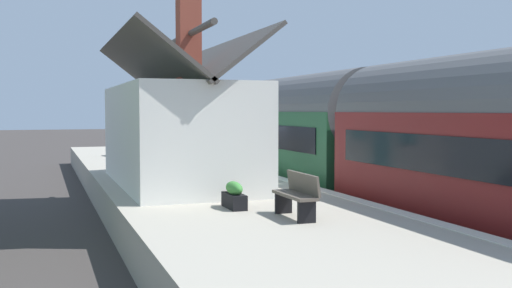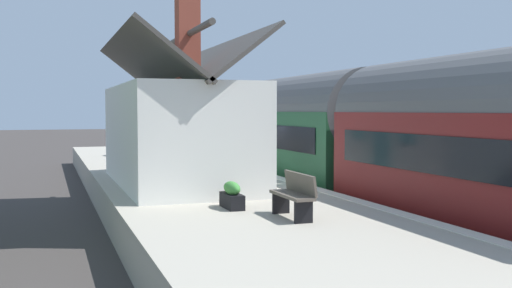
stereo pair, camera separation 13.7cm
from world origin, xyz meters
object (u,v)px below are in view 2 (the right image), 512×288
at_px(bench_by_lamp, 295,194).
at_px(train, 371,139).
at_px(planter_edge_far, 196,153).
at_px(bench_near_building, 177,152).
at_px(station_building, 176,130).
at_px(station_sign_board, 174,129).
at_px(planter_under_sign, 113,150).
at_px(bench_mid_platform, 153,146).
at_px(planter_bench_right, 232,195).
at_px(planter_edge_near, 137,145).

bearing_deg(bench_by_lamp, train, -44.00).
bearing_deg(planter_edge_far, train, -163.28).
distance_m(train, bench_near_building, 8.99).
bearing_deg(station_building, station_sign_board, -11.24).
xyz_separation_m(planter_edge_far, planter_under_sign, (3.45, 3.10, -0.03)).
relative_size(bench_by_lamp, station_sign_board, 0.89).
distance_m(station_building, bench_near_building, 6.61).
xyz_separation_m(bench_mid_platform, planter_edge_far, (-2.10, -1.49, -0.17)).
distance_m(train, planter_bench_right, 5.99).
xyz_separation_m(station_building, bench_mid_platform, (10.00, -1.00, -1.06)).
bearing_deg(station_sign_board, planter_bench_right, 172.60).
height_order(planter_edge_near, planter_under_sign, planter_edge_near).
height_order(station_building, bench_mid_platform, station_building).
relative_size(bench_mid_platform, planter_edge_near, 1.77).
height_order(station_building, planter_bench_right, station_building).
bearing_deg(planter_under_sign, planter_bench_right, -176.94).
relative_size(train, planter_under_sign, 22.57).
xyz_separation_m(planter_edge_near, planter_under_sign, (-2.18, 1.39, -0.09)).
height_order(train, bench_by_lamp, train).
distance_m(bench_mid_platform, planter_under_sign, 2.12).
bearing_deg(planter_under_sign, bench_mid_platform, -129.88).
height_order(planter_edge_far, station_sign_board, station_sign_board).
bearing_deg(bench_by_lamp, station_building, 9.75).
bearing_deg(station_building, train, -107.05).
distance_m(bench_near_building, planter_under_sign, 5.35).
xyz_separation_m(bench_by_lamp, planter_edge_near, (19.63, 0.27, -0.11)).
xyz_separation_m(planter_edge_near, station_sign_board, (-1.43, -1.63, 0.82)).
distance_m(bench_by_lamp, bench_near_building, 12.48).
distance_m(bench_by_lamp, station_sign_board, 18.26).
bearing_deg(bench_near_building, station_sign_board, -10.34).
bearing_deg(planter_bench_right, station_building, 2.96).
bearing_deg(bench_mid_platform, train, -159.49).
bearing_deg(planter_under_sign, train, -155.32).
bearing_deg(train, planter_edge_near, 16.80).
bearing_deg(bench_mid_platform, bench_by_lamp, -179.83).
distance_m(station_building, planter_bench_right, 4.76).
height_order(station_building, bench_near_building, station_building).
xyz_separation_m(station_building, station_sign_board, (12.10, -2.40, -0.34)).
relative_size(train, station_sign_board, 12.00).
xyz_separation_m(bench_by_lamp, bench_mid_platform, (16.10, 0.05, 0.00)).
distance_m(bench_by_lamp, planter_edge_near, 19.63).
xyz_separation_m(planter_edge_far, planter_bench_right, (-12.49, 2.25, -0.03)).
relative_size(planter_bench_right, planter_under_sign, 1.05).
height_order(bench_mid_platform, planter_edge_near, bench_mid_platform).
height_order(bench_mid_platform, planter_edge_far, bench_mid_platform).
relative_size(bench_by_lamp, bench_mid_platform, 0.99).
relative_size(train, planter_edge_near, 23.58).
xyz_separation_m(train, planter_edge_near, (15.17, 4.58, -0.90)).
xyz_separation_m(station_building, planter_under_sign, (11.35, 0.61, -1.26)).
bearing_deg(station_sign_board, bench_by_lamp, 175.74).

